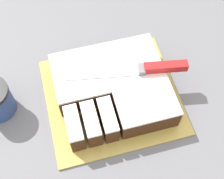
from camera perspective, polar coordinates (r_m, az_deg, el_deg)
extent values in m
plane|color=#4C4742|center=(1.71, -1.14, -14.04)|extent=(8.00, 8.00, 0.00)
cube|color=slate|center=(1.28, -1.50, -8.34)|extent=(1.40, 1.10, 0.92)
cube|color=gold|center=(0.83, 0.00, -1.28)|extent=(0.34, 0.32, 0.01)
cube|color=#472814|center=(0.82, -0.90, 2.80)|extent=(0.28, 0.15, 0.06)
cube|color=white|center=(0.79, -0.94, 4.13)|extent=(0.28, 0.15, 0.01)
cube|color=#472814|center=(0.77, 6.16, -3.69)|extent=(0.15, 0.10, 0.06)
cube|color=white|center=(0.74, 6.40, -2.53)|extent=(0.15, 0.10, 0.01)
cube|color=#472814|center=(0.75, -6.88, -7.10)|extent=(0.03, 0.09, 0.06)
cube|color=white|center=(0.72, -7.16, -6.05)|extent=(0.03, 0.09, 0.01)
cube|color=#472814|center=(0.75, -3.81, -6.39)|extent=(0.03, 0.09, 0.06)
cube|color=white|center=(0.72, -3.96, -5.31)|extent=(0.03, 0.09, 0.01)
cube|color=#472814|center=(0.76, -0.76, -5.67)|extent=(0.03, 0.09, 0.06)
cube|color=white|center=(0.73, -0.79, -4.56)|extent=(0.03, 0.09, 0.01)
cube|color=silver|center=(0.78, -1.29, 3.01)|extent=(0.20, 0.06, 0.00)
cube|color=slate|center=(0.78, 5.41, 3.71)|extent=(0.02, 0.03, 0.02)
cube|color=red|center=(0.79, 9.80, 4.11)|extent=(0.11, 0.04, 0.02)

